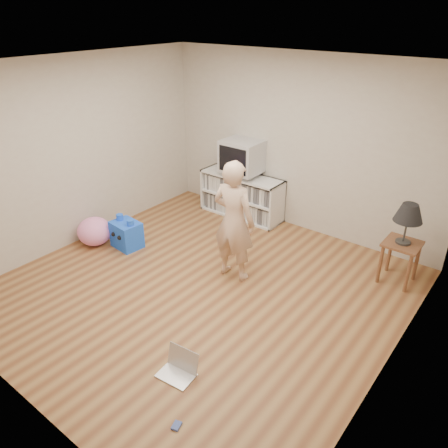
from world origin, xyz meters
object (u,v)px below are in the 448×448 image
at_px(media_unit, 242,195).
at_px(crt_tv, 242,156).
at_px(laptop, 180,367).
at_px(plush_pink, 95,231).
at_px(plush_blue, 126,234).
at_px(person, 234,221).
at_px(table_lamp, 409,214).
at_px(dvd_deck, 242,173).
at_px(side_table, 401,252).

bearing_deg(media_unit, crt_tv, -90.00).
relative_size(media_unit, laptop, 3.82).
bearing_deg(media_unit, plush_pink, -117.50).
height_order(crt_tv, laptop, crt_tv).
relative_size(media_unit, plush_blue, 2.97).
xyz_separation_m(person, plush_blue, (-1.65, -0.35, -0.58)).
relative_size(table_lamp, laptop, 1.41).
height_order(dvd_deck, plush_pink, dvd_deck).
xyz_separation_m(crt_tv, laptop, (1.58, -3.19, -0.96)).
relative_size(dvd_deck, table_lamp, 0.87).
height_order(side_table, plush_blue, side_table).
xyz_separation_m(media_unit, crt_tv, (0.00, -0.02, 0.67)).
relative_size(media_unit, crt_tv, 2.33).
relative_size(crt_tv, side_table, 1.09).
distance_m(laptop, plush_blue, 2.62).
height_order(media_unit, crt_tv, crt_tv).
xyz_separation_m(dvd_deck, laptop, (1.58, -3.19, -0.67)).
distance_m(dvd_deck, person, 1.81).
distance_m(dvd_deck, side_table, 2.73).
relative_size(person, plush_pink, 3.21).
height_order(table_lamp, person, person).
height_order(dvd_deck, plush_blue, dvd_deck).
xyz_separation_m(table_lamp, person, (-1.71, -1.16, -0.16)).
height_order(side_table, person, person).
relative_size(laptop, plush_pink, 0.76).
distance_m(crt_tv, plush_pink, 2.51).
distance_m(side_table, person, 2.09).
height_order(media_unit, plush_pink, media_unit).
relative_size(person, laptop, 4.24).
xyz_separation_m(media_unit, dvd_deck, (0.00, -0.02, 0.39)).
distance_m(crt_tv, laptop, 3.69).
distance_m(media_unit, plush_pink, 2.40).
bearing_deg(person, dvd_deck, -61.71).
bearing_deg(table_lamp, side_table, 0.00).
bearing_deg(laptop, plush_blue, 144.01).
bearing_deg(side_table, crt_tv, 172.22).
relative_size(dvd_deck, laptop, 1.23).
height_order(media_unit, laptop, media_unit).
height_order(side_table, plush_pink, side_table).
bearing_deg(laptop, person, 104.27).
xyz_separation_m(laptop, plush_blue, (-2.26, 1.32, 0.14)).
bearing_deg(table_lamp, plush_blue, -155.86).
distance_m(table_lamp, plush_blue, 3.76).
bearing_deg(dvd_deck, plush_pink, -117.68).
bearing_deg(plush_blue, side_table, 30.29).
bearing_deg(media_unit, side_table, -8.18).
relative_size(dvd_deck, plush_blue, 0.95).
bearing_deg(dvd_deck, table_lamp, -7.85).
relative_size(side_table, table_lamp, 1.07).
relative_size(media_unit, plush_pink, 2.89).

